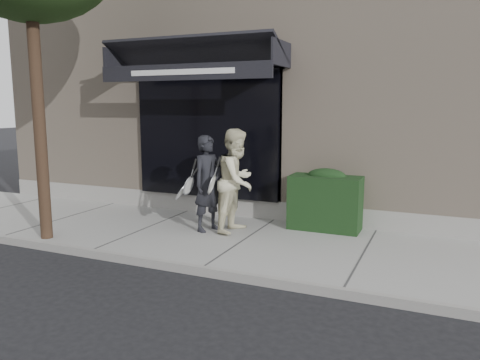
% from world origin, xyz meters
% --- Properties ---
extents(ground, '(80.00, 80.00, 0.00)m').
position_xyz_m(ground, '(0.00, 0.00, 0.00)').
color(ground, black).
rests_on(ground, ground).
extents(sidewalk, '(20.00, 3.00, 0.12)m').
position_xyz_m(sidewalk, '(0.00, 0.00, 0.06)').
color(sidewalk, '#989893').
rests_on(sidewalk, ground).
extents(curb, '(20.00, 0.10, 0.14)m').
position_xyz_m(curb, '(0.00, -1.55, 0.07)').
color(curb, gray).
rests_on(curb, ground).
extents(building_facade, '(14.30, 8.04, 5.64)m').
position_xyz_m(building_facade, '(-0.01, 4.96, 2.74)').
color(building_facade, '#BCA68F').
rests_on(building_facade, ground).
extents(hedge, '(1.30, 0.70, 1.14)m').
position_xyz_m(hedge, '(1.10, 1.25, 0.66)').
color(hedge, black).
rests_on(hedge, sidewalk).
extents(pedestrian_front, '(0.81, 0.83, 1.75)m').
position_xyz_m(pedestrian_front, '(-0.85, 0.27, 1.00)').
color(pedestrian_front, black).
rests_on(pedestrian_front, sidewalk).
extents(pedestrian_back, '(0.81, 1.01, 1.87)m').
position_xyz_m(pedestrian_back, '(-0.34, 0.44, 1.06)').
color(pedestrian_back, beige).
rests_on(pedestrian_back, sidewalk).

